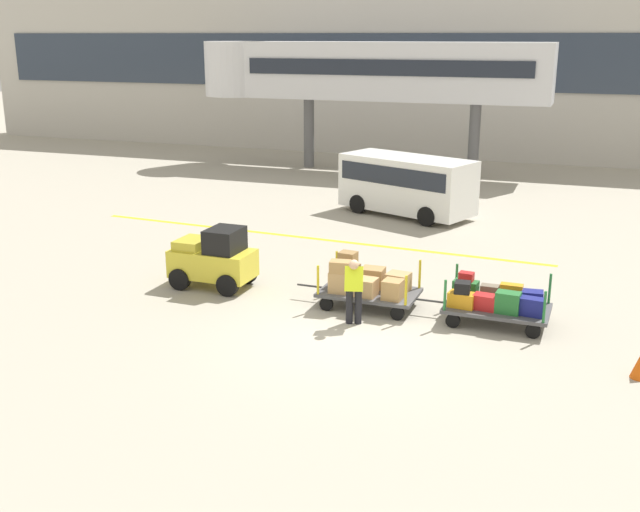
% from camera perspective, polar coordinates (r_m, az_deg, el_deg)
% --- Properties ---
extents(ground_plane, '(120.00, 120.00, 0.00)m').
position_cam_1_polar(ground_plane, '(16.38, 2.45, -6.08)').
color(ground_plane, '#A8A08E').
extents(apron_lead_line, '(15.44, 1.14, 0.01)m').
position_cam_1_polar(apron_lead_line, '(24.16, -0.93, 1.38)').
color(apron_lead_line, yellow).
rests_on(apron_lead_line, ground_plane).
extents(terminal_building, '(62.93, 2.51, 8.97)m').
position_cam_1_polar(terminal_building, '(40.72, 14.02, 13.43)').
color(terminal_building, '#BCB7AD').
rests_on(terminal_building, ground_plane).
extents(jet_bridge, '(16.60, 3.00, 5.95)m').
position_cam_1_polar(jet_bridge, '(36.14, 2.64, 13.74)').
color(jet_bridge, silver).
rests_on(jet_bridge, ground_plane).
extents(baggage_tug, '(2.12, 1.26, 1.58)m').
position_cam_1_polar(baggage_tug, '(19.46, -8.02, -0.21)').
color(baggage_tug, gold).
rests_on(baggage_tug, ground_plane).
extents(baggage_cart_lead, '(3.01, 1.44, 1.22)m').
position_cam_1_polar(baggage_cart_lead, '(17.95, 3.58, -2.08)').
color(baggage_cart_lead, '#4C4C4F').
rests_on(baggage_cart_lead, ground_plane).
extents(baggage_cart_middle, '(3.01, 1.44, 1.10)m').
position_cam_1_polar(baggage_cart_middle, '(17.34, 13.08, -3.35)').
color(baggage_cart_middle, '#4C4C4F').
rests_on(baggage_cart_middle, ground_plane).
extents(baggage_handler, '(0.49, 0.51, 1.56)m').
position_cam_1_polar(baggage_handler, '(16.73, 2.58, -2.42)').
color(baggage_handler, black).
rests_on(baggage_handler, ground_plane).
extents(shuttle_van, '(5.16, 3.52, 2.10)m').
position_cam_1_polar(shuttle_van, '(27.18, 6.57, 5.63)').
color(shuttle_van, white).
rests_on(shuttle_van, ground_plane).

